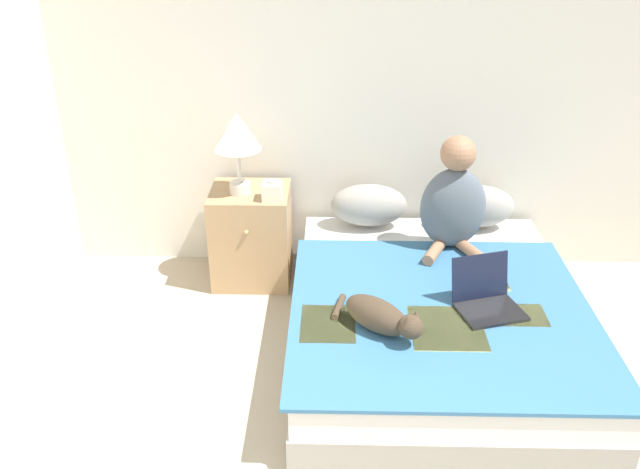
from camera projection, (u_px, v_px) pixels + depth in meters
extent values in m
cube|color=beige|center=(393.00, 80.00, 4.26)|extent=(5.32, 0.05, 2.55)
cube|color=#9E998E|center=(433.00, 333.00, 3.86)|extent=(1.54, 1.96, 0.18)
cube|color=silver|center=(435.00, 307.00, 3.78)|extent=(1.52, 1.94, 0.17)
cube|color=teal|center=(442.00, 312.00, 3.56)|extent=(1.59, 1.57, 0.02)
cube|color=#B2BC70|center=(328.00, 324.00, 3.45)|extent=(0.28, 0.34, 0.01)
cube|color=#B2BC70|center=(515.00, 316.00, 3.51)|extent=(0.32, 0.21, 0.01)
cube|color=#B2BC70|center=(480.00, 280.00, 3.84)|extent=(0.29, 0.27, 0.01)
cube|color=#B2BC70|center=(447.00, 329.00, 3.41)|extent=(0.37, 0.40, 0.01)
ellipsoid|color=gray|center=(369.00, 205.00, 4.41)|extent=(0.50, 0.26, 0.28)
ellipsoid|color=gray|center=(476.00, 206.00, 4.39)|extent=(0.50, 0.26, 0.28)
ellipsoid|color=slate|center=(453.00, 208.00, 4.09)|extent=(0.40, 0.22, 0.51)
sphere|color=#9E7051|center=(458.00, 153.00, 3.93)|extent=(0.21, 0.21, 0.21)
cylinder|color=#9E7051|center=(435.00, 251.00, 4.06)|extent=(0.18, 0.28, 0.07)
cylinder|color=#9E7051|center=(471.00, 251.00, 4.06)|extent=(0.18, 0.28, 0.07)
ellipsoid|color=#473828|center=(376.00, 315.00, 3.37)|extent=(0.39, 0.38, 0.17)
sphere|color=#473828|center=(411.00, 327.00, 3.22)|extent=(0.12, 0.12, 0.12)
cone|color=#473828|center=(416.00, 316.00, 3.22)|extent=(0.06, 0.06, 0.06)
cone|color=#473828|center=(407.00, 322.00, 3.18)|extent=(0.06, 0.06, 0.06)
cylinder|color=#473828|center=(339.00, 307.00, 3.55)|extent=(0.08, 0.21, 0.04)
cube|color=black|center=(491.00, 312.00, 3.52)|extent=(0.38, 0.33, 0.02)
cube|color=black|center=(480.00, 276.00, 3.59)|extent=(0.33, 0.15, 0.24)
cube|color=tan|center=(252.00, 235.00, 4.44)|extent=(0.50, 0.45, 0.64)
sphere|color=tan|center=(246.00, 232.00, 4.17)|extent=(0.03, 0.03, 0.03)
cylinder|color=beige|center=(240.00, 187.00, 4.26)|extent=(0.13, 0.13, 0.07)
cylinder|color=beige|center=(239.00, 166.00, 4.19)|extent=(0.02, 0.02, 0.22)
cone|color=white|center=(237.00, 131.00, 4.09)|extent=(0.29, 0.29, 0.23)
cube|color=beige|center=(272.00, 191.00, 4.16)|extent=(0.12, 0.12, 0.11)
ellipsoid|color=white|center=(272.00, 180.00, 4.13)|extent=(0.06, 0.04, 0.03)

